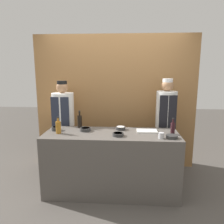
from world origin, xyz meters
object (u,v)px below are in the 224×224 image
Objects in this scene: chef_right at (166,124)px; bottle_wine at (173,128)px; sauce_bowl_yellow at (56,128)px; chef_left at (64,124)px; sauce_bowl_orange at (172,136)px; cutting_board at (147,131)px; sauce_bowl_white at (121,128)px; cup_steel at (161,136)px; sauce_bowl_red at (85,129)px; bottle_amber at (58,127)px; sauce_bowl_green at (118,134)px; bottle_soy at (80,121)px.

bottle_wine is at bearing -90.52° from chef_right.
chef_left is (-0.03, 0.49, -0.07)m from sauce_bowl_yellow.
sauce_bowl_orange reaches higher than cutting_board.
cup_steel reaches higher than sauce_bowl_white.
sauce_bowl_red is 0.53× the size of cutting_board.
sauce_bowl_white is 1.07m from chef_left.
bottle_wine is (0.34, -0.11, 0.08)m from cutting_board.
sauce_bowl_red is 0.65× the size of bottle_amber.
bottle_wine is at bearing -3.97° from sauce_bowl_red.
chef_left is at bearing 180.00° from chef_right.
cutting_board is (0.39, -0.08, -0.02)m from sauce_bowl_white.
sauce_bowl_red is at bearing 176.03° from bottle_wine.
cup_steel is (-0.14, -0.02, 0.02)m from sauce_bowl_orange.
sauce_bowl_white is 0.32m from sauce_bowl_green.
bottle_soy is 1.13× the size of bottle_amber.
bottle_wine is 0.59m from chef_right.
cutting_board is at bearing 0.85° from sauce_bowl_yellow.
cutting_board is (0.41, 0.24, -0.01)m from sauce_bowl_green.
sauce_bowl_orange is 0.51× the size of cutting_board.
chef_left is at bearing 136.84° from bottle_soy.
sauce_bowl_green is at bearing -170.60° from bottle_wine.
sauce_bowl_white is 0.53× the size of bottle_soy.
cup_steel reaches higher than cutting_board.
bottle_amber is at bearing -177.91° from bottle_wine.
bottle_amber reaches higher than cutting_board.
sauce_bowl_yellow is at bearing -152.97° from bottle_soy.
sauce_bowl_white is at bearing 144.63° from cup_steel.
cutting_board is 1.09× the size of bottle_soy.
chef_right reaches higher than bottle_amber.
chef_left reaches higher than sauce_bowl_green.
bottle_amber is (-0.85, 0.07, 0.07)m from sauce_bowl_green.
sauce_bowl_yellow is 1.69m from bottle_wine.
sauce_bowl_green is 0.09× the size of chef_right.
cup_steel is (0.54, -0.39, 0.01)m from sauce_bowl_white.
sauce_bowl_yellow is at bearing -179.15° from cutting_board.
bottle_wine reaches higher than sauce_bowl_yellow.
bottle_soy is at bearing 125.70° from sauce_bowl_red.
sauce_bowl_orange is 0.76m from chef_right.
sauce_bowl_red is 1.10m from cup_steel.
chef_right is at bearing 28.10° from sauce_bowl_white.
sauce_bowl_green is 1.94× the size of cup_steel.
cutting_board is 0.18× the size of chef_right.
bottle_amber is 1.43m from cup_steel.
sauce_bowl_green is 0.77m from bottle_wine.
chef_left is (-0.11, 0.64, -0.13)m from bottle_amber.
sauce_bowl_green is 0.52× the size of cutting_board.
sauce_bowl_green is at bearing -4.48° from bottle_amber.
bottle_soy reaches higher than sauce_bowl_yellow.
sauce_bowl_green is at bearing 176.16° from sauce_bowl_orange.
sauce_bowl_white is 0.67m from cup_steel.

